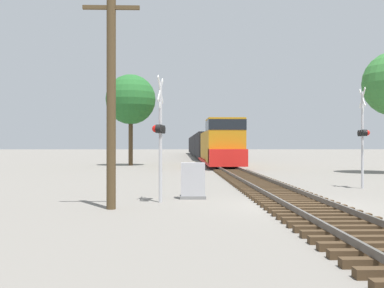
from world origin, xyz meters
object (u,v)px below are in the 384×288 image
at_px(crossing_signal_near, 160,132).
at_px(utility_pole, 111,95).
at_px(crossing_signal_far, 363,134).
at_px(tree_mid_background, 131,100).
at_px(freight_train, 203,146).
at_px(relay_cabinet, 193,181).

distance_m(crossing_signal_near, utility_pole, 2.46).
xyz_separation_m(crossing_signal_far, tree_mid_background, (-13.42, 23.99, 3.99)).
height_order(freight_train, utility_pole, utility_pole).
height_order(crossing_signal_near, tree_mid_background, tree_mid_background).
relative_size(crossing_signal_far, utility_pole, 0.67).
relative_size(relay_cabinet, tree_mid_background, 0.15).
bearing_deg(utility_pole, crossing_signal_far, 30.95).
bearing_deg(freight_train, crossing_signal_far, -84.99).
xyz_separation_m(crossing_signal_far, utility_pole, (-10.78, -6.46, 1.06)).
xyz_separation_m(crossing_signal_near, tree_mid_background, (-4.11, 28.83, 4.04)).
relative_size(freight_train, crossing_signal_far, 16.62).
bearing_deg(relay_cabinet, tree_mid_background, 100.84).
bearing_deg(crossing_signal_near, tree_mid_background, -162.96).
height_order(relay_cabinet, utility_pole, utility_pole).
height_order(crossing_signal_near, crossing_signal_far, crossing_signal_far).
bearing_deg(tree_mid_background, crossing_signal_near, -81.90).
distance_m(relay_cabinet, utility_pole, 4.81).
distance_m(freight_train, crossing_signal_far, 53.45).
bearing_deg(relay_cabinet, crossing_signal_near, -138.87).
bearing_deg(crossing_signal_near, freight_train, -175.64).
xyz_separation_m(freight_train, utility_pole, (-6.12, -59.71, 1.68)).
bearing_deg(freight_train, crossing_signal_near, -94.58).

